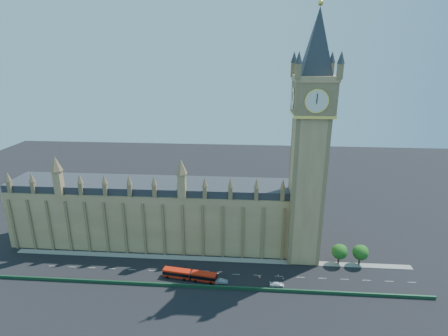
# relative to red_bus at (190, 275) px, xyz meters

# --- Properties ---
(ground) EXTENTS (400.00, 400.00, 0.00)m
(ground) POSITION_rel_red_bus_xyz_m (4.88, 4.31, -1.80)
(ground) COLOR black
(ground) RESTS_ON ground
(palace_westminster) EXTENTS (120.00, 20.00, 28.00)m
(palace_westminster) POSITION_rel_red_bus_xyz_m (-20.12, 26.31, 12.07)
(palace_westminster) COLOR #A27C4E
(palace_westminster) RESTS_ON ground
(elizabeth_tower) EXTENTS (20.59, 20.59, 105.00)m
(elizabeth_tower) POSITION_rel_red_bus_xyz_m (42.88, 18.31, 52.76)
(elizabeth_tower) COLOR #A27C4E
(elizabeth_tower) RESTS_ON ground
(bridge_parapet) EXTENTS (160.00, 0.60, 1.20)m
(bridge_parapet) POSITION_rel_red_bus_xyz_m (4.88, -4.69, -1.20)
(bridge_parapet) COLOR #1E4C2D
(bridge_parapet) RESTS_ON ground
(kerb_north) EXTENTS (160.00, 3.00, 0.16)m
(kerb_north) POSITION_rel_red_bus_xyz_m (4.88, 13.81, -1.72)
(kerb_north) COLOR gray
(kerb_north) RESTS_ON ground
(tree_east_near) EXTENTS (6.00, 6.00, 8.50)m
(tree_east_near) POSITION_rel_red_bus_xyz_m (57.10, 14.40, 3.85)
(tree_east_near) COLOR #382619
(tree_east_near) RESTS_ON ground
(tree_east_far) EXTENTS (6.00, 6.00, 8.50)m
(tree_east_far) POSITION_rel_red_bus_xyz_m (65.10, 14.40, 3.85)
(tree_east_far) COLOR #382619
(tree_east_far) RESTS_ON ground
(red_bus) EXTENTS (20.25, 5.65, 3.41)m
(red_bus) POSITION_rel_red_bus_xyz_m (0.00, 0.00, 0.00)
(red_bus) COLOR red
(red_bus) RESTS_ON ground
(car_grey) EXTENTS (4.37, 1.93, 1.46)m
(car_grey) POSITION_rel_red_bus_xyz_m (11.12, -0.16, -1.06)
(car_grey) COLOR #404247
(car_grey) RESTS_ON ground
(car_silver) EXTENTS (5.01, 1.97, 1.63)m
(car_silver) POSITION_rel_red_bus_xyz_m (11.82, -1.43, -0.98)
(car_silver) COLOR #A2A3A9
(car_silver) RESTS_ON ground
(car_white) EXTENTS (5.27, 2.47, 1.49)m
(car_white) POSITION_rel_red_bus_xyz_m (31.75, -1.66, -1.05)
(car_white) COLOR white
(car_white) RESTS_ON ground
(cone_a) EXTENTS (0.65, 0.65, 0.79)m
(cone_a) POSITION_rel_red_bus_xyz_m (32.64, 4.17, -1.40)
(cone_a) COLOR black
(cone_a) RESTS_ON ground
(cone_b) EXTENTS (0.50, 0.50, 0.78)m
(cone_b) POSITION_rel_red_bus_xyz_m (25.49, 3.18, -1.41)
(cone_b) COLOR black
(cone_b) RESTS_ON ground
(cone_c) EXTENTS (0.57, 0.57, 0.70)m
(cone_c) POSITION_rel_red_bus_xyz_m (34.34, 2.69, -1.45)
(cone_c) COLOR black
(cone_c) RESTS_ON ground
(cone_d) EXTENTS (0.57, 0.57, 0.78)m
(cone_d) POSITION_rel_red_bus_xyz_m (25.81, 2.71, -1.41)
(cone_d) COLOR black
(cone_d) RESTS_ON ground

